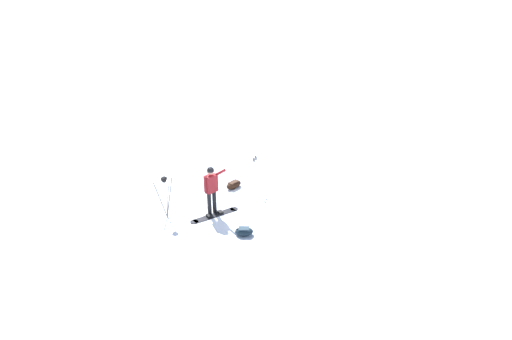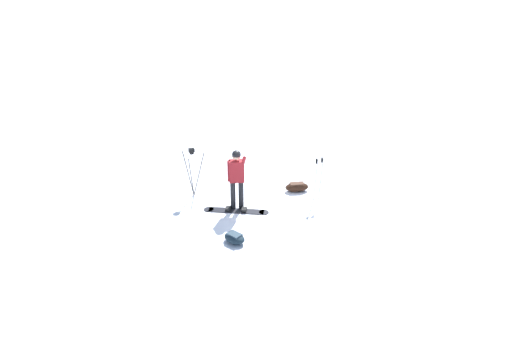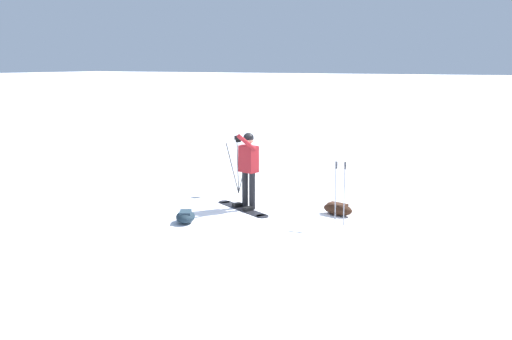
{
  "view_description": "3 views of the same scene",
  "coord_description": "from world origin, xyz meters",
  "px_view_note": "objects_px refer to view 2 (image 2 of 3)",
  "views": [
    {
      "loc": [
        7.56,
        -11.55,
        7.84
      ],
      "look_at": [
        1.23,
        -0.65,
        2.04
      ],
      "focal_mm": 32.26,
      "sensor_mm": 36.0,
      "label": 1
    },
    {
      "loc": [
        11.21,
        -4.27,
        6.73
      ],
      "look_at": [
        0.79,
        -0.52,
        1.7
      ],
      "focal_mm": 35.48,
      "sensor_mm": 36.0,
      "label": 2
    },
    {
      "loc": [
        10.13,
        5.28,
        3.24
      ],
      "look_at": [
        -0.17,
        -0.24,
        0.97
      ],
      "focal_mm": 38.89,
      "sensor_mm": 36.0,
      "label": 3
    }
  ],
  "objects_px": {
    "snowboarder": "(237,174)",
    "snowboard": "(236,210)",
    "camera_tripod": "(192,163)",
    "gear_bag_small": "(297,187)",
    "gear_bag_large": "(234,238)",
    "ski_poles": "(319,173)"
  },
  "relations": [
    {
      "from": "snowboarder",
      "to": "snowboard",
      "type": "height_order",
      "value": "snowboarder"
    },
    {
      "from": "camera_tripod",
      "to": "gear_bag_small",
      "type": "bearing_deg",
      "value": 75.39
    },
    {
      "from": "snowboarder",
      "to": "snowboard",
      "type": "relative_size",
      "value": 1.07
    },
    {
      "from": "snowboard",
      "to": "gear_bag_small",
      "type": "height_order",
      "value": "gear_bag_small"
    },
    {
      "from": "snowboard",
      "to": "camera_tripod",
      "type": "xyz_separation_m",
      "value": [
        -1.32,
        -0.87,
        1.01
      ]
    },
    {
      "from": "snowboarder",
      "to": "gear_bag_large",
      "type": "bearing_deg",
      "value": -20.07
    },
    {
      "from": "snowboard",
      "to": "gear_bag_small",
      "type": "xyz_separation_m",
      "value": [
        -0.56,
        2.05,
        0.12
      ]
    },
    {
      "from": "snowboarder",
      "to": "snowboard",
      "type": "distance_m",
      "value": 1.05
    },
    {
      "from": "snowboarder",
      "to": "snowboard",
      "type": "bearing_deg",
      "value": -28.1
    },
    {
      "from": "camera_tripod",
      "to": "ski_poles",
      "type": "distance_m",
      "value": 3.56
    },
    {
      "from": "snowboarder",
      "to": "gear_bag_small",
      "type": "relative_size",
      "value": 2.37
    },
    {
      "from": "snowboarder",
      "to": "snowboard",
      "type": "xyz_separation_m",
      "value": [
        0.14,
        -0.07,
        -1.03
      ]
    },
    {
      "from": "ski_poles",
      "to": "gear_bag_small",
      "type": "bearing_deg",
      "value": -158.33
    },
    {
      "from": "snowboarder",
      "to": "ski_poles",
      "type": "bearing_deg",
      "value": 81.69
    },
    {
      "from": "ski_poles",
      "to": "snowboarder",
      "type": "bearing_deg",
      "value": -98.31
    },
    {
      "from": "camera_tripod",
      "to": "snowboarder",
      "type": "bearing_deg",
      "value": 38.58
    },
    {
      "from": "snowboard",
      "to": "camera_tripod",
      "type": "distance_m",
      "value": 1.87
    },
    {
      "from": "snowboard",
      "to": "gear_bag_large",
      "type": "height_order",
      "value": "gear_bag_large"
    },
    {
      "from": "snowboard",
      "to": "gear_bag_small",
      "type": "bearing_deg",
      "value": 105.15
    },
    {
      "from": "gear_bag_large",
      "to": "camera_tripod",
      "type": "bearing_deg",
      "value": -172.85
    },
    {
      "from": "snowboard",
      "to": "ski_poles",
      "type": "height_order",
      "value": "ski_poles"
    },
    {
      "from": "gear_bag_small",
      "to": "ski_poles",
      "type": "height_order",
      "value": "ski_poles"
    }
  ]
}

